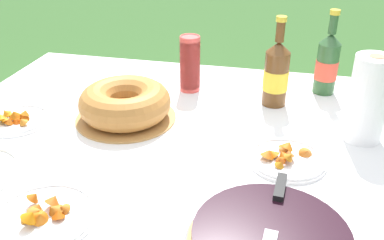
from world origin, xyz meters
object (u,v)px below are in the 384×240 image
object	(u,v)px
serving_knife	(274,220)
cider_bottle_green	(327,64)
bundt_cake	(125,103)
cup_stack	(190,64)
cider_bottle_amber	(276,74)
paper_towel_roll	(368,99)
snack_plate_right	(287,158)
snack_plate_left	(44,215)
snack_plate_near	(17,119)

from	to	relation	value
serving_knife	cider_bottle_green	size ratio (longest dim) A/B	1.26
bundt_cake	cup_stack	world-z (taller)	cup_stack
serving_knife	cider_bottle_green	distance (m)	0.82
cider_bottle_amber	paper_towel_roll	world-z (taller)	cider_bottle_amber
serving_knife	bundt_cake	bearing A→B (deg)	-128.95
cup_stack	cider_bottle_amber	size ratio (longest dim) A/B	0.67
cup_stack	snack_plate_right	bearing A→B (deg)	-48.42
cider_bottle_green	snack_plate_left	bearing A→B (deg)	-126.62
snack_plate_left	snack_plate_right	world-z (taller)	snack_plate_left
cider_bottle_green	snack_plate_left	size ratio (longest dim) A/B	1.28
bundt_cake	cider_bottle_amber	world-z (taller)	cider_bottle_amber
cider_bottle_green	snack_plate_right	xyz separation A→B (m)	(-0.11, -0.49, -0.10)
cider_bottle_amber	snack_plate_right	xyz separation A→B (m)	(0.05, -0.35, -0.10)
cider_bottle_amber	snack_plate_near	size ratio (longest dim) A/B	1.50
cup_stack	cider_bottle_green	bearing A→B (deg)	10.37
snack_plate_left	paper_towel_roll	bearing A→B (deg)	36.25
cider_bottle_amber	snack_plate_near	bearing A→B (deg)	-157.77
cup_stack	paper_towel_roll	size ratio (longest dim) A/B	0.80
bundt_cake	snack_plate_right	bearing A→B (deg)	-15.22
cup_stack	snack_plate_left	xyz separation A→B (m)	(-0.15, -0.76, -0.09)
bundt_cake	snack_plate_near	bearing A→B (deg)	-162.51
cup_stack	bundt_cake	bearing A→B (deg)	-118.96
snack_plate_near	snack_plate_right	bearing A→B (deg)	-2.46
snack_plate_near	paper_towel_roll	size ratio (longest dim) A/B	0.79
paper_towel_roll	serving_knife	bearing A→B (deg)	-114.93
paper_towel_roll	cider_bottle_green	bearing A→B (deg)	106.42
serving_knife	cup_stack	bearing A→B (deg)	-150.74
cider_bottle_amber	serving_knife	bearing A→B (deg)	-87.09
cup_stack	paper_towel_roll	bearing A→B (deg)	-22.04
serving_knife	cup_stack	distance (m)	0.80
cup_stack	snack_plate_right	xyz separation A→B (m)	(0.36, -0.40, -0.09)
cup_stack	snack_plate_left	world-z (taller)	cup_stack
serving_knife	cider_bottle_amber	bearing A→B (deg)	-172.98
bundt_cake	paper_towel_roll	xyz separation A→B (m)	(0.71, 0.04, 0.07)
snack_plate_left	paper_towel_roll	distance (m)	0.90
bundt_cake	snack_plate_left	size ratio (longest dim) A/B	1.37
snack_plate_right	serving_knife	bearing A→B (deg)	-93.70
snack_plate_right	paper_towel_roll	world-z (taller)	paper_towel_roll
bundt_cake	snack_plate_right	world-z (taller)	bundt_cake
cup_stack	snack_plate_right	distance (m)	0.55
snack_plate_near	serving_knife	bearing A→B (deg)	-23.50
cider_bottle_green	cider_bottle_amber	size ratio (longest dim) A/B	0.99
bundt_cake	paper_towel_roll	world-z (taller)	paper_towel_roll
paper_towel_roll	cup_stack	bearing A→B (deg)	157.96
serving_knife	bundt_cake	distance (m)	0.67
snack_plate_left	cider_bottle_green	bearing A→B (deg)	53.38
bundt_cake	paper_towel_roll	size ratio (longest dim) A/B	1.25
snack_plate_right	cup_stack	bearing A→B (deg)	131.58
serving_knife	paper_towel_roll	world-z (taller)	paper_towel_roll
bundt_cake	cup_stack	bearing A→B (deg)	61.04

